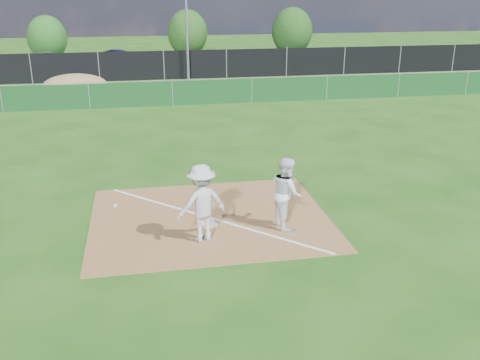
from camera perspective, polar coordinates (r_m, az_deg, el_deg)
name	(u,v)px	position (r m, az deg, el deg)	size (l,w,h in m)	color
ground	(181,131)	(22.22, -6.29, 5.26)	(90.00, 90.00, 0.00)	#1E4C10
infield_dirt	(210,218)	(13.73, -3.24, -4.09)	(6.00, 5.00, 0.02)	brown
foul_line	(210,218)	(13.73, -3.24, -4.03)	(0.08, 7.00, 0.01)	white
green_fence	(173,94)	(26.96, -7.21, 9.13)	(44.00, 0.05, 1.20)	#0F3918
dirt_mound	(75,85)	(30.56, -17.17, 9.66)	(3.38, 2.60, 1.17)	olive
black_fence	(164,65)	(34.80, -8.12, 12.02)	(46.00, 0.04, 1.80)	black
parking_lot	(161,68)	(39.87, -8.43, 11.71)	(46.00, 9.00, 0.01)	black
light_pole	(186,14)	(34.32, -5.73, 17.21)	(0.16, 0.16, 8.00)	slate
first_base	(208,224)	(13.31, -3.40, -4.69)	(0.35, 0.35, 0.07)	silver
play_at_first	(202,203)	(12.25, -4.13, -2.46)	(2.63, 1.02, 1.84)	silver
runner	(286,193)	(12.99, 4.96, -1.35)	(0.87, 0.68, 1.79)	silver
car_left	(49,61)	(40.31, -19.70, 11.90)	(1.68, 4.16, 1.42)	#AEB2B6
car_mid	(123,59)	(40.04, -12.35, 12.47)	(1.40, 4.03, 1.33)	black
car_right	(221,61)	(38.93, -2.04, 12.58)	(1.63, 4.01, 1.16)	black
tree_left	(47,38)	(45.07, -19.89, 14.04)	(2.99, 2.99, 3.55)	#382316
tree_mid	(188,33)	(45.59, -5.62, 15.34)	(3.25, 3.25, 3.86)	#382316
tree_right	(292,31)	(46.39, 5.57, 15.51)	(3.37, 3.37, 4.00)	#382316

